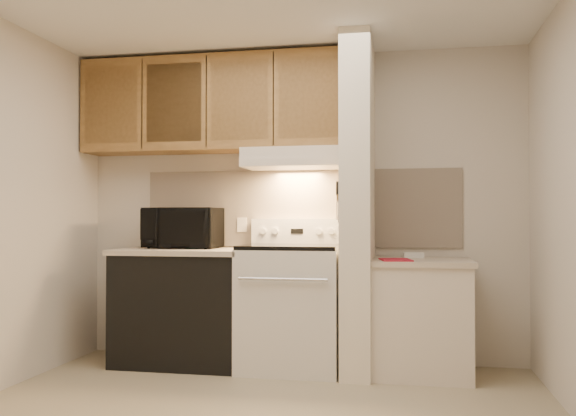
# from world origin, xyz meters

# --- Properties ---
(wall_back) EXTENTS (3.60, 2.50, 0.02)m
(wall_back) POSITION_xyz_m (0.00, 1.50, 1.25)
(wall_back) COLOR beige
(wall_back) RESTS_ON floor
(backsplash) EXTENTS (2.60, 0.02, 0.63)m
(backsplash) POSITION_xyz_m (0.00, 1.49, 1.24)
(backsplash) COLOR #FFE6CA
(backsplash) RESTS_ON wall_back
(range_body) EXTENTS (0.76, 0.65, 0.92)m
(range_body) POSITION_xyz_m (0.00, 1.16, 0.46)
(range_body) COLOR silver
(range_body) RESTS_ON floor
(oven_window) EXTENTS (0.50, 0.01, 0.30)m
(oven_window) POSITION_xyz_m (0.00, 0.84, 0.50)
(oven_window) COLOR black
(oven_window) RESTS_ON range_body
(oven_handle) EXTENTS (0.65, 0.02, 0.02)m
(oven_handle) POSITION_xyz_m (0.00, 0.80, 0.72)
(oven_handle) COLOR silver
(oven_handle) RESTS_ON range_body
(cooktop) EXTENTS (0.74, 0.64, 0.03)m
(cooktop) POSITION_xyz_m (0.00, 1.16, 0.94)
(cooktop) COLOR black
(cooktop) RESTS_ON range_body
(range_backguard) EXTENTS (0.76, 0.08, 0.20)m
(range_backguard) POSITION_xyz_m (0.00, 1.44, 1.05)
(range_backguard) COLOR silver
(range_backguard) RESTS_ON range_body
(range_display) EXTENTS (0.10, 0.01, 0.04)m
(range_display) POSITION_xyz_m (0.00, 1.40, 1.05)
(range_display) COLOR black
(range_display) RESTS_ON range_backguard
(range_knob_left_outer) EXTENTS (0.05, 0.02, 0.05)m
(range_knob_left_outer) POSITION_xyz_m (-0.28, 1.40, 1.05)
(range_knob_left_outer) COLOR silver
(range_knob_left_outer) RESTS_ON range_backguard
(range_knob_left_inner) EXTENTS (0.05, 0.02, 0.05)m
(range_knob_left_inner) POSITION_xyz_m (-0.18, 1.40, 1.05)
(range_knob_left_inner) COLOR silver
(range_knob_left_inner) RESTS_ON range_backguard
(range_knob_right_inner) EXTENTS (0.05, 0.02, 0.05)m
(range_knob_right_inner) POSITION_xyz_m (0.18, 1.40, 1.05)
(range_knob_right_inner) COLOR silver
(range_knob_right_inner) RESTS_ON range_backguard
(range_knob_right_outer) EXTENTS (0.05, 0.02, 0.05)m
(range_knob_right_outer) POSITION_xyz_m (0.28, 1.40, 1.05)
(range_knob_right_outer) COLOR silver
(range_knob_right_outer) RESTS_ON range_backguard
(dishwasher_front) EXTENTS (1.00, 0.63, 0.87)m
(dishwasher_front) POSITION_xyz_m (-0.88, 1.17, 0.43)
(dishwasher_front) COLOR black
(dishwasher_front) RESTS_ON floor
(left_countertop) EXTENTS (1.04, 0.67, 0.04)m
(left_countertop) POSITION_xyz_m (-0.88, 1.17, 0.89)
(left_countertop) COLOR beige
(left_countertop) RESTS_ON dishwasher_front
(spoon_rest) EXTENTS (0.21, 0.10, 0.01)m
(spoon_rest) POSITION_xyz_m (-1.13, 1.36, 0.92)
(spoon_rest) COLOR black
(spoon_rest) RESTS_ON left_countertop
(teal_jar) EXTENTS (0.10, 0.10, 0.10)m
(teal_jar) POSITION_xyz_m (-0.83, 1.24, 0.96)
(teal_jar) COLOR #2C5E5F
(teal_jar) RESTS_ON left_countertop
(outlet) EXTENTS (0.08, 0.01, 0.12)m
(outlet) POSITION_xyz_m (-0.48, 1.48, 1.10)
(outlet) COLOR beige
(outlet) RESTS_ON backsplash
(microwave) EXTENTS (0.60, 0.41, 0.33)m
(microwave) POSITION_xyz_m (-0.93, 1.31, 1.07)
(microwave) COLOR black
(microwave) RESTS_ON left_countertop
(partition_pillar) EXTENTS (0.22, 0.70, 2.50)m
(partition_pillar) POSITION_xyz_m (0.51, 1.15, 1.25)
(partition_pillar) COLOR white
(partition_pillar) RESTS_ON floor
(pillar_trim) EXTENTS (0.01, 0.70, 0.04)m
(pillar_trim) POSITION_xyz_m (0.39, 1.15, 1.30)
(pillar_trim) COLOR olive
(pillar_trim) RESTS_ON partition_pillar
(knife_strip) EXTENTS (0.02, 0.42, 0.04)m
(knife_strip) POSITION_xyz_m (0.39, 1.10, 1.32)
(knife_strip) COLOR black
(knife_strip) RESTS_ON partition_pillar
(knife_blade_a) EXTENTS (0.01, 0.03, 0.16)m
(knife_blade_a) POSITION_xyz_m (0.38, 0.94, 1.22)
(knife_blade_a) COLOR silver
(knife_blade_a) RESTS_ON knife_strip
(knife_handle_a) EXTENTS (0.02, 0.02, 0.10)m
(knife_handle_a) POSITION_xyz_m (0.38, 0.95, 1.37)
(knife_handle_a) COLOR black
(knife_handle_a) RESTS_ON knife_strip
(knife_blade_b) EXTENTS (0.01, 0.04, 0.18)m
(knife_blade_b) POSITION_xyz_m (0.38, 1.03, 1.21)
(knife_blade_b) COLOR silver
(knife_blade_b) RESTS_ON knife_strip
(knife_handle_b) EXTENTS (0.02, 0.02, 0.10)m
(knife_handle_b) POSITION_xyz_m (0.38, 1.02, 1.37)
(knife_handle_b) COLOR black
(knife_handle_b) RESTS_ON knife_strip
(knife_blade_c) EXTENTS (0.01, 0.04, 0.20)m
(knife_blade_c) POSITION_xyz_m (0.38, 1.10, 1.20)
(knife_blade_c) COLOR silver
(knife_blade_c) RESTS_ON knife_strip
(knife_handle_c) EXTENTS (0.02, 0.02, 0.10)m
(knife_handle_c) POSITION_xyz_m (0.38, 1.10, 1.37)
(knife_handle_c) COLOR black
(knife_handle_c) RESTS_ON knife_strip
(knife_blade_d) EXTENTS (0.01, 0.04, 0.16)m
(knife_blade_d) POSITION_xyz_m (0.38, 1.19, 1.22)
(knife_blade_d) COLOR silver
(knife_blade_d) RESTS_ON knife_strip
(knife_handle_d) EXTENTS (0.02, 0.02, 0.10)m
(knife_handle_d) POSITION_xyz_m (0.38, 1.19, 1.37)
(knife_handle_d) COLOR black
(knife_handle_d) RESTS_ON knife_strip
(knife_blade_e) EXTENTS (0.01, 0.04, 0.18)m
(knife_blade_e) POSITION_xyz_m (0.38, 1.25, 1.21)
(knife_blade_e) COLOR silver
(knife_blade_e) RESTS_ON knife_strip
(knife_handle_e) EXTENTS (0.02, 0.02, 0.10)m
(knife_handle_e) POSITION_xyz_m (0.38, 1.25, 1.37)
(knife_handle_e) COLOR black
(knife_handle_e) RESTS_ON knife_strip
(oven_mitt) EXTENTS (0.03, 0.09, 0.22)m
(oven_mitt) POSITION_xyz_m (0.38, 1.32, 1.19)
(oven_mitt) COLOR slate
(oven_mitt) RESTS_ON partition_pillar
(right_cab_base) EXTENTS (0.70, 0.60, 0.81)m
(right_cab_base) POSITION_xyz_m (0.97, 1.15, 0.40)
(right_cab_base) COLOR beige
(right_cab_base) RESTS_ON floor
(right_countertop) EXTENTS (0.74, 0.64, 0.04)m
(right_countertop) POSITION_xyz_m (0.97, 1.15, 0.83)
(right_countertop) COLOR beige
(right_countertop) RESTS_ON right_cab_base
(red_folder) EXTENTS (0.26, 0.32, 0.01)m
(red_folder) POSITION_xyz_m (0.79, 1.00, 0.85)
(red_folder) COLOR #A41427
(red_folder) RESTS_ON right_countertop
(white_box) EXTENTS (0.16, 0.12, 0.04)m
(white_box) POSITION_xyz_m (0.92, 1.33, 0.87)
(white_box) COLOR white
(white_box) RESTS_ON right_countertop
(range_hood) EXTENTS (0.78, 0.44, 0.15)m
(range_hood) POSITION_xyz_m (0.00, 1.28, 1.62)
(range_hood) COLOR beige
(range_hood) RESTS_ON upper_cabinets
(hood_lip) EXTENTS (0.78, 0.04, 0.06)m
(hood_lip) POSITION_xyz_m (0.00, 1.07, 1.58)
(hood_lip) COLOR beige
(hood_lip) RESTS_ON range_hood
(upper_cabinets) EXTENTS (2.18, 0.33, 0.77)m
(upper_cabinets) POSITION_xyz_m (-0.69, 1.32, 2.08)
(upper_cabinets) COLOR olive
(upper_cabinets) RESTS_ON wall_back
(cab_door_a) EXTENTS (0.46, 0.01, 0.63)m
(cab_door_a) POSITION_xyz_m (-1.51, 1.17, 2.08)
(cab_door_a) COLOR olive
(cab_door_a) RESTS_ON upper_cabinets
(cab_gap_a) EXTENTS (0.01, 0.01, 0.73)m
(cab_gap_a) POSITION_xyz_m (-1.23, 1.16, 2.08)
(cab_gap_a) COLOR black
(cab_gap_a) RESTS_ON upper_cabinets
(cab_door_b) EXTENTS (0.46, 0.01, 0.63)m
(cab_door_b) POSITION_xyz_m (-0.96, 1.17, 2.08)
(cab_door_b) COLOR olive
(cab_door_b) RESTS_ON upper_cabinets
(cab_gap_b) EXTENTS (0.01, 0.01, 0.73)m
(cab_gap_b) POSITION_xyz_m (-0.69, 1.16, 2.08)
(cab_gap_b) COLOR black
(cab_gap_b) RESTS_ON upper_cabinets
(cab_door_c) EXTENTS (0.46, 0.01, 0.63)m
(cab_door_c) POSITION_xyz_m (-0.42, 1.17, 2.08)
(cab_door_c) COLOR olive
(cab_door_c) RESTS_ON upper_cabinets
(cab_gap_c) EXTENTS (0.01, 0.01, 0.73)m
(cab_gap_c) POSITION_xyz_m (-0.14, 1.16, 2.08)
(cab_gap_c) COLOR black
(cab_gap_c) RESTS_ON upper_cabinets
(cab_door_d) EXTENTS (0.46, 0.01, 0.63)m
(cab_door_d) POSITION_xyz_m (0.13, 1.17, 2.08)
(cab_door_d) COLOR olive
(cab_door_d) RESTS_ON upper_cabinets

